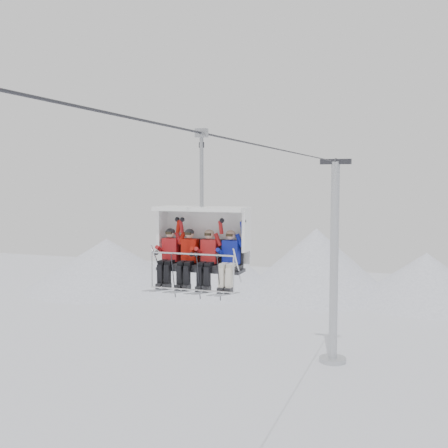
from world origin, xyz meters
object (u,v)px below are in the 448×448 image
(skier_center_left, at_px, (188,256))
(skier_center_right, at_px, (208,257))
(skier_far_right, at_px, (230,258))
(skier_far_left, at_px, (169,255))
(lift_tower_right, at_px, (334,276))
(chairlift_carrier, at_px, (204,237))

(skier_center_left, bearing_deg, skier_center_right, 0.00)
(skier_far_right, bearing_deg, skier_center_left, 180.00)
(skier_center_left, xyz_separation_m, skier_far_right, (1.11, 0.00, 0.00))
(skier_far_left, relative_size, skier_center_left, 1.00)
(lift_tower_right, xyz_separation_m, skier_center_left, (-0.30, -23.89, 4.43))
(skier_center_right, bearing_deg, skier_center_left, 180.00)
(lift_tower_right, relative_size, skier_far_right, 7.99)
(skier_far_left, bearing_deg, chairlift_carrier, 20.10)
(chairlift_carrier, relative_size, skier_center_right, 2.36)
(skier_center_right, bearing_deg, lift_tower_right, 90.57)
(skier_center_right, xyz_separation_m, skier_far_right, (0.57, 0.00, 0.00))
(skier_far_right, bearing_deg, chairlift_carrier, 159.37)
(chairlift_carrier, distance_m, skier_center_right, 0.61)
(chairlift_carrier, distance_m, skier_center_left, 0.63)
(skier_center_right, distance_m, skier_far_right, 0.57)
(skier_center_left, bearing_deg, chairlift_carrier, 45.61)
(chairlift_carrier, bearing_deg, skier_center_right, -51.76)
(lift_tower_right, distance_m, skier_center_left, 24.30)
(chairlift_carrier, bearing_deg, skier_far_right, -20.63)
(lift_tower_right, height_order, skier_far_left, lift_tower_right)
(skier_center_right, bearing_deg, skier_far_left, 180.00)
(lift_tower_right, relative_size, skier_center_right, 7.99)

